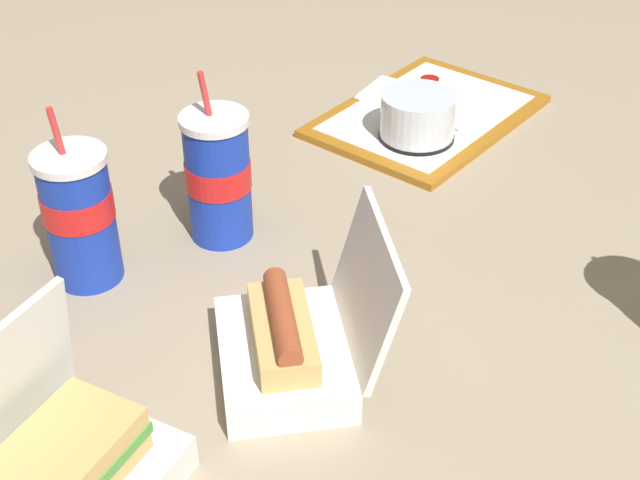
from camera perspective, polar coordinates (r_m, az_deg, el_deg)
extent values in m
plane|color=gray|center=(1.15, 0.95, -1.46)|extent=(3.20, 3.20, 0.00)
cube|color=#A56619|center=(1.49, 6.86, 7.90)|extent=(0.41, 0.32, 0.01)
cube|color=white|center=(1.49, 6.87, 8.12)|extent=(0.36, 0.27, 0.00)
cylinder|color=black|center=(1.41, 6.18, 6.64)|extent=(0.12, 0.12, 0.01)
cylinder|color=#BC7084|center=(1.40, 6.25, 7.60)|extent=(0.09, 0.09, 0.05)
cylinder|color=silver|center=(1.39, 6.28, 7.96)|extent=(0.12, 0.12, 0.07)
cylinder|color=white|center=(1.55, 7.01, 9.79)|extent=(0.04, 0.04, 0.02)
cylinder|color=#9E140F|center=(1.55, 7.04, 10.13)|extent=(0.03, 0.03, 0.01)
cube|color=white|center=(1.54, 4.75, 9.33)|extent=(0.13, 0.13, 0.00)
cube|color=white|center=(1.47, 10.10, 7.62)|extent=(0.11, 0.01, 0.00)
cube|color=white|center=(0.99, -2.34, -7.53)|extent=(0.22, 0.23, 0.04)
cube|color=white|center=(0.94, 3.02, -3.05)|extent=(0.13, 0.18, 0.14)
cube|color=tan|center=(0.96, -2.39, -5.97)|extent=(0.13, 0.16, 0.03)
cylinder|color=#9E4728|center=(0.95, -2.43, -4.89)|extent=(0.10, 0.13, 0.03)
cylinder|color=yellow|center=(0.94, -2.44, -4.46)|extent=(0.07, 0.11, 0.01)
cube|color=tan|center=(0.87, -15.74, -14.05)|extent=(0.16, 0.13, 0.02)
cube|color=#4C933D|center=(0.86, -15.91, -13.35)|extent=(0.16, 0.13, 0.01)
cube|color=tan|center=(0.84, -16.09, -12.63)|extent=(0.16, 0.13, 0.02)
cylinder|color=#1938B7|center=(1.12, -15.08, 1.18)|extent=(0.08, 0.08, 0.17)
cylinder|color=red|center=(1.11, -15.27, 2.21)|extent=(0.09, 0.09, 0.04)
cylinder|color=white|center=(1.07, -15.79, 5.07)|extent=(0.09, 0.09, 0.01)
cylinder|color=red|center=(1.06, -16.55, 6.71)|extent=(0.01, 0.01, 0.06)
cylinder|color=#1938B7|center=(1.16, -6.51, 3.79)|extent=(0.08, 0.08, 0.17)
cylinder|color=red|center=(1.16, -6.54, 4.23)|extent=(0.09, 0.09, 0.04)
cylinder|color=white|center=(1.12, -6.81, 7.66)|extent=(0.09, 0.09, 0.01)
cylinder|color=red|center=(1.11, -7.39, 9.27)|extent=(0.02, 0.01, 0.06)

